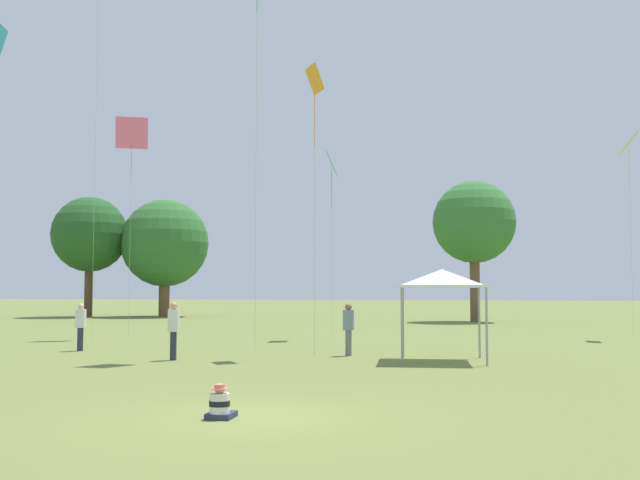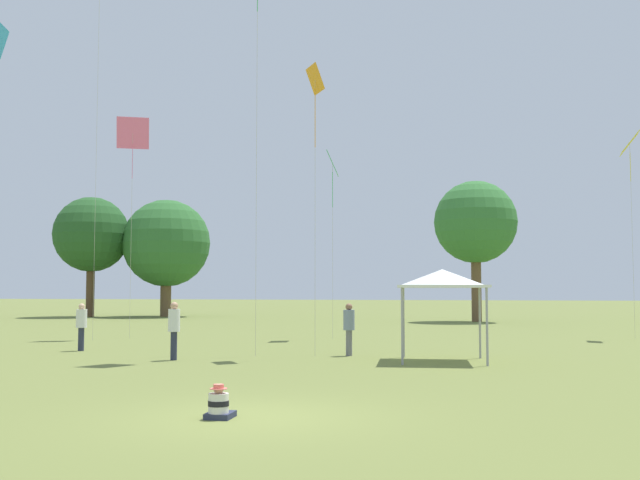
% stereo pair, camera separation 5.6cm
% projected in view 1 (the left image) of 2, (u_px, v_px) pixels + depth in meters
% --- Properties ---
extents(ground_plane, '(300.00, 300.00, 0.00)m').
position_uv_depth(ground_plane, '(253.00, 417.00, 12.93)').
color(ground_plane, olive).
extents(seated_toddler, '(0.45, 0.55, 0.60)m').
position_uv_depth(seated_toddler, '(220.00, 405.00, 12.78)').
color(seated_toddler, '#282D47').
rests_on(seated_toddler, ground).
extents(person_standing_0, '(0.44, 0.44, 1.71)m').
position_uv_depth(person_standing_0, '(81.00, 323.00, 26.99)').
color(person_standing_0, '#282D42').
rests_on(person_standing_0, ground).
extents(person_standing_1, '(0.53, 0.53, 1.75)m').
position_uv_depth(person_standing_1, '(348.00, 325.00, 25.00)').
color(person_standing_1, slate).
rests_on(person_standing_1, ground).
extents(person_standing_2, '(0.48, 0.48, 1.82)m').
position_uv_depth(person_standing_2, '(174.00, 325.00, 23.45)').
color(person_standing_2, '#282D42').
rests_on(person_standing_2, ground).
extents(canopy_tent, '(2.95, 2.95, 2.84)m').
position_uv_depth(canopy_tent, '(442.00, 279.00, 23.15)').
color(canopy_tent, white).
rests_on(canopy_tent, ground).
extents(kite_0, '(0.81, 0.98, 9.78)m').
position_uv_depth(kite_0, '(315.00, 89.00, 25.32)').
color(kite_0, orange).
rests_on(kite_0, ground).
extents(kite_1, '(0.90, 1.32, 9.41)m').
position_uv_depth(kite_1, '(629.00, 147.00, 34.29)').
color(kite_1, yellow).
rests_on(kite_1, ground).
extents(kite_4, '(0.63, 1.21, 8.51)m').
position_uv_depth(kite_4, '(332.00, 167.00, 34.15)').
color(kite_4, green).
rests_on(kite_4, ground).
extents(kite_6, '(1.51, 0.99, 10.18)m').
position_uv_depth(kite_6, '(132.00, 136.00, 34.69)').
color(kite_6, pink).
rests_on(kite_6, ground).
extents(distant_tree_0, '(7.19, 7.19, 9.65)m').
position_uv_depth(distant_tree_0, '(165.00, 243.00, 61.74)').
color(distant_tree_0, brown).
rests_on(distant_tree_0, ground).
extents(distant_tree_2, '(6.15, 6.15, 9.82)m').
position_uv_depth(distant_tree_2, '(90.00, 235.00, 61.27)').
color(distant_tree_2, brown).
rests_on(distant_tree_2, ground).
extents(distant_tree_3, '(5.74, 5.74, 9.79)m').
position_uv_depth(distant_tree_3, '(474.00, 223.00, 52.03)').
color(distant_tree_3, brown).
rests_on(distant_tree_3, ground).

